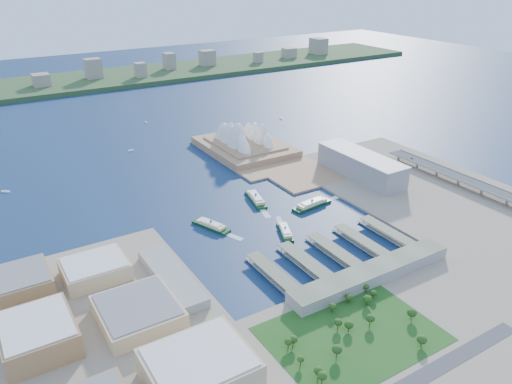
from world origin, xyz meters
TOP-DOWN VIEW (x-y plane):
  - ground at (0.00, 0.00)m, footprint 3000.00×3000.00m
  - west_land at (-250.00, -105.00)m, footprint 220.00×390.00m
  - south_land at (0.00, -210.00)m, footprint 720.00×180.00m
  - east_land at (240.00, -50.00)m, footprint 240.00×500.00m
  - peninsula at (107.50, 260.00)m, footprint 135.00×220.00m
  - far_shore at (0.00, 980.00)m, footprint 2200.00×260.00m
  - opera_house at (105.00, 280.00)m, footprint 134.00×180.00m
  - toaster_building at (195.00, 80.00)m, footprint 45.00×155.00m
  - expressway at (300.00, -60.00)m, footprint 26.00×340.00m
  - west_buildings at (-250.00, -70.00)m, footprint 200.00×280.00m
  - ferry_wharves at (14.00, -75.00)m, footprint 184.00×90.00m
  - terminal_building at (15.00, -135.00)m, footprint 200.00×28.00m
  - park at (-60.00, -190.00)m, footprint 150.00×110.00m
  - far_skyline at (0.00, 960.00)m, footprint 1900.00×140.00m
  - ferry_a at (-75.28, 57.18)m, footprint 32.68×55.90m
  - ferry_b at (13.76, 94.12)m, footprint 28.16×60.63m
  - ferry_c at (-3.53, -3.47)m, footprint 30.06×49.62m
  - ferry_d at (69.77, 38.19)m, footprint 62.13×22.51m
  - boat_a at (-282.50, 310.71)m, footprint 12.20×10.13m
  - boat_b at (-69.24, 384.17)m, footprint 9.66×3.52m
  - boat_c at (271.71, 410.44)m, footprint 9.62×14.18m
  - boat_e at (15.17, 535.46)m, footprint 3.73×9.62m
  - car_c at (296.00, 69.45)m, footprint 1.87×4.59m

SIDE VIEW (x-z plane):
  - ground at x=0.00m, z-range 0.00..0.00m
  - boat_e at x=15.17m, z-range 0.00..2.31m
  - boat_a at x=-282.50m, z-range 0.00..2.47m
  - boat_b at x=-69.24m, z-range 0.00..2.59m
  - west_land at x=-250.00m, z-range 0.00..3.00m
  - south_land at x=0.00m, z-range 0.00..3.00m
  - east_land at x=240.00m, z-range 0.00..3.00m
  - peninsula at x=107.50m, z-range 0.00..3.00m
  - boat_c at x=271.71m, z-range 0.00..3.10m
  - ferry_c at x=-3.53m, z-range 0.00..9.19m
  - ferry_wharves at x=14.00m, z-range 0.00..9.30m
  - ferry_a at x=-75.28m, z-range 0.00..10.32m
  - ferry_b at x=13.76m, z-range 0.00..11.11m
  - ferry_d at x=69.77m, z-range 0.00..11.48m
  - far_shore at x=0.00m, z-range 0.00..12.00m
  - expressway at x=300.00m, z-range 3.00..14.85m
  - terminal_building at x=15.00m, z-range 3.00..15.00m
  - park at x=-60.00m, z-range 3.00..19.00m
  - car_c at x=296.00m, z-range 14.85..16.18m
  - west_buildings at x=-250.00m, z-range 3.00..30.00m
  - toaster_building at x=195.00m, z-range 3.00..38.00m
  - opera_house at x=105.00m, z-range 3.00..61.00m
  - far_skyline at x=0.00m, z-range 12.00..67.00m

